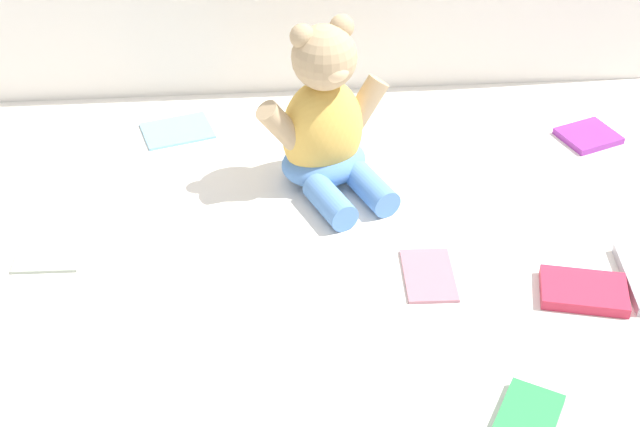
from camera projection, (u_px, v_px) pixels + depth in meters
ground_plane at (309, 226)px, 1.35m from camera, size 3.20×3.20×0.00m
teddy_bear at (325, 126)px, 1.39m from camera, size 0.22×0.23×0.27m
book_case_0 at (525, 425)px, 1.04m from camera, size 0.12×0.14×0.01m
book_case_1 at (49, 251)px, 1.30m from camera, size 0.10×0.09×0.01m
book_case_2 at (588, 136)px, 1.54m from camera, size 0.11×0.11×0.01m
book_case_4 at (177, 130)px, 1.56m from camera, size 0.14×0.12×0.01m
book_case_6 at (429, 274)px, 1.25m from camera, size 0.07×0.11×0.01m
book_case_7 at (584, 291)px, 1.22m from camera, size 0.13×0.10×0.02m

